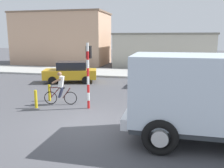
# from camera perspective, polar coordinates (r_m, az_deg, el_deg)

# --- Properties ---
(ground_plane) EXTENTS (120.00, 120.00, 0.00)m
(ground_plane) POSITION_cam_1_polar(r_m,az_deg,el_deg) (9.87, -5.79, -9.49)
(ground_plane) COLOR #4C4C51
(sidewalk_far) EXTENTS (80.00, 5.00, 0.16)m
(sidewalk_far) POSITION_cam_1_polar(r_m,az_deg,el_deg) (22.92, 5.37, 2.54)
(sidewalk_far) COLOR #ADADA8
(sidewalk_far) RESTS_ON ground
(truck_foreground) EXTENTS (5.44, 2.89, 2.90)m
(truck_foreground) POSITION_cam_1_polar(r_m,az_deg,el_deg) (8.38, 22.71, -2.12)
(truck_foreground) COLOR silver
(truck_foreground) RESTS_ON ground
(cyclist) EXTENTS (1.71, 0.56, 1.72)m
(cyclist) POSITION_cam_1_polar(r_m,az_deg,el_deg) (12.69, -12.15, -0.97)
(cyclist) COLOR black
(cyclist) RESTS_ON ground
(traffic_light_pole) EXTENTS (0.24, 0.43, 3.20)m
(traffic_light_pole) POSITION_cam_1_polar(r_m,az_deg,el_deg) (11.63, -5.63, 4.16)
(traffic_light_pole) COLOR red
(traffic_light_pole) RESTS_ON ground
(car_red_near) EXTENTS (4.24, 2.40, 1.60)m
(car_red_near) POSITION_cam_1_polar(r_m,az_deg,el_deg) (16.16, 24.90, 0.63)
(car_red_near) COLOR #B7B7BC
(car_red_near) RESTS_ON ground
(car_white_mid) EXTENTS (4.05, 1.97, 1.60)m
(car_white_mid) POSITION_cam_1_polar(r_m,az_deg,el_deg) (17.01, 13.09, 1.85)
(car_white_mid) COLOR #B7B7BC
(car_white_mid) RESTS_ON ground
(car_far_side) EXTENTS (4.32, 2.76, 1.60)m
(car_far_side) POSITION_cam_1_polar(r_m,az_deg,el_deg) (18.84, -9.76, 2.85)
(car_far_side) COLOR gold
(car_far_side) RESTS_ON ground
(pedestrian_near_kerb) EXTENTS (0.34, 0.22, 1.62)m
(pedestrian_near_kerb) POSITION_cam_1_polar(r_m,az_deg,el_deg) (17.97, 19.49, 2.08)
(pedestrian_near_kerb) COLOR #2D334C
(pedestrian_near_kerb) RESTS_ON ground
(bollard_near) EXTENTS (0.14, 0.14, 0.90)m
(bollard_near) POSITION_cam_1_polar(r_m,az_deg,el_deg) (12.45, -17.61, -3.43)
(bollard_near) COLOR gold
(bollard_near) RESTS_ON ground
(bollard_far) EXTENTS (0.14, 0.14, 0.90)m
(bollard_far) POSITION_cam_1_polar(r_m,az_deg,el_deg) (13.63, -14.63, -2.03)
(bollard_far) COLOR gold
(bollard_far) RESTS_ON ground
(building_corner_left) EXTENTS (11.90, 6.31, 6.57)m
(building_corner_left) POSITION_cam_1_polar(r_m,az_deg,el_deg) (32.59, -11.70, 10.54)
(building_corner_left) COLOR tan
(building_corner_left) RESTS_ON ground
(building_mid_block) EXTENTS (11.05, 6.48, 3.91)m
(building_mid_block) POSITION_cam_1_polar(r_m,az_deg,el_deg) (29.26, 11.96, 7.89)
(building_mid_block) COLOR #B2AD9E
(building_mid_block) RESTS_ON ground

